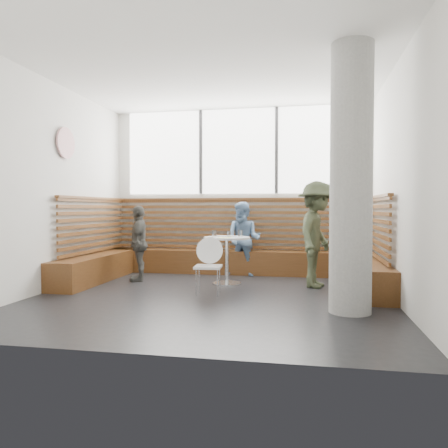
% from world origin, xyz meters
% --- Properties ---
extents(room, '(5.00, 5.00, 3.20)m').
position_xyz_m(room, '(0.00, 0.00, 1.60)').
color(room, silver).
rests_on(room, ground).
extents(booth, '(5.00, 2.50, 1.44)m').
position_xyz_m(booth, '(0.00, 1.77, 0.41)').
color(booth, '#492A12').
rests_on(booth, ground).
extents(concrete_column, '(0.50, 0.50, 3.20)m').
position_xyz_m(concrete_column, '(1.85, -0.60, 1.60)').
color(concrete_column, gray).
rests_on(concrete_column, ground).
extents(wall_art, '(0.03, 0.50, 0.50)m').
position_xyz_m(wall_art, '(-2.46, 0.40, 2.30)').
color(wall_art, white).
rests_on(wall_art, room).
extents(cafe_table, '(0.76, 0.76, 0.78)m').
position_xyz_m(cafe_table, '(0.04, 1.06, 0.56)').
color(cafe_table, silver).
rests_on(cafe_table, ground).
extents(cafe_chair, '(0.40, 0.39, 0.83)m').
position_xyz_m(cafe_chair, '(-0.07, 0.21, 0.48)').
color(cafe_chair, white).
rests_on(cafe_chair, ground).
extents(adult_man, '(0.88, 1.21, 1.68)m').
position_xyz_m(adult_man, '(1.49, 1.06, 0.84)').
color(adult_man, '#37402A').
rests_on(adult_man, ground).
extents(child_back, '(0.75, 0.64, 1.38)m').
position_xyz_m(child_back, '(0.18, 1.97, 0.69)').
color(child_back, '#678AB3').
rests_on(child_back, ground).
extents(child_left, '(0.54, 0.83, 1.30)m').
position_xyz_m(child_left, '(-1.52, 1.11, 0.65)').
color(child_left, '#484741').
rests_on(child_left, ground).
extents(plate_near, '(0.18, 0.18, 0.01)m').
position_xyz_m(plate_near, '(-0.08, 1.20, 0.79)').
color(plate_near, white).
rests_on(plate_near, cafe_table).
extents(plate_far, '(0.19, 0.19, 0.01)m').
position_xyz_m(plate_far, '(0.08, 1.16, 0.79)').
color(plate_far, white).
rests_on(plate_far, cafe_table).
extents(glass_left, '(0.07, 0.07, 0.12)m').
position_xyz_m(glass_left, '(-0.16, 1.00, 0.84)').
color(glass_left, white).
rests_on(glass_left, cafe_table).
extents(glass_mid, '(0.06, 0.06, 0.10)m').
position_xyz_m(glass_mid, '(0.08, 1.02, 0.84)').
color(glass_mid, white).
rests_on(glass_mid, cafe_table).
extents(glass_right, '(0.07, 0.07, 0.12)m').
position_xyz_m(glass_right, '(0.25, 1.09, 0.84)').
color(glass_right, white).
rests_on(glass_right, cafe_table).
extents(menu_card, '(0.25, 0.20, 0.00)m').
position_xyz_m(menu_card, '(0.05, 0.84, 0.79)').
color(menu_card, '#A5C64C').
rests_on(menu_card, cafe_table).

